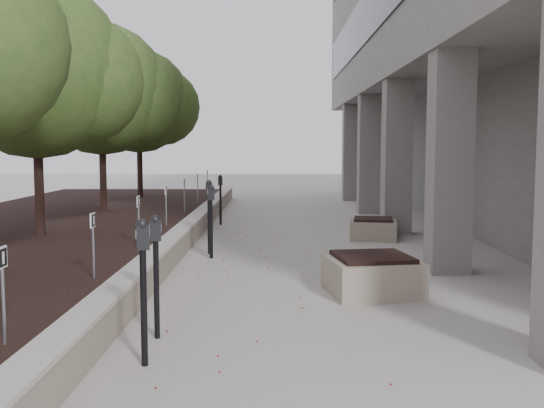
{
  "coord_description": "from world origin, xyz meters",
  "views": [
    {
      "loc": [
        0.27,
        -5.43,
        2.32
      ],
      "look_at": [
        0.19,
        6.22,
        1.23
      ],
      "focal_mm": 41.72,
      "sensor_mm": 36.0,
      "label": 1
    }
  ],
  "objects_px": {
    "parking_meter_2": "(156,277)",
    "parking_meter_5": "(220,200)",
    "crabapple_tree_3": "(36,107)",
    "crabapple_tree_5": "(139,123)",
    "parking_meter_1": "(144,293)",
    "parking_meter_4": "(209,217)",
    "crabapple_tree_4": "(102,117)",
    "planter_front": "(372,274)",
    "planter_back": "(373,228)",
    "parking_meter_3": "(211,221)"
  },
  "relations": [
    {
      "from": "parking_meter_2",
      "to": "parking_meter_5",
      "type": "xyz_separation_m",
      "value": [
        -0.19,
        10.82,
        -0.02
      ]
    },
    {
      "from": "crabapple_tree_3",
      "to": "crabapple_tree_5",
      "type": "bearing_deg",
      "value": 90.0
    },
    {
      "from": "parking_meter_5",
      "to": "crabapple_tree_3",
      "type": "bearing_deg",
      "value": -126.32
    },
    {
      "from": "parking_meter_1",
      "to": "crabapple_tree_5",
      "type": "bearing_deg",
      "value": 82.14
    },
    {
      "from": "parking_meter_2",
      "to": "parking_meter_4",
      "type": "bearing_deg",
      "value": 75.26
    },
    {
      "from": "parking_meter_4",
      "to": "crabapple_tree_4",
      "type": "bearing_deg",
      "value": 115.38
    },
    {
      "from": "parking_meter_1",
      "to": "planter_front",
      "type": "distance_m",
      "value": 4.38
    },
    {
      "from": "parking_meter_1",
      "to": "parking_meter_2",
      "type": "relative_size",
      "value": 1.04
    },
    {
      "from": "planter_back",
      "to": "crabapple_tree_4",
      "type": "bearing_deg",
      "value": 158.65
    },
    {
      "from": "parking_meter_1",
      "to": "parking_meter_5",
      "type": "xyz_separation_m",
      "value": [
        -0.23,
        11.77,
        -0.05
      ]
    },
    {
      "from": "crabapple_tree_4",
      "to": "parking_meter_5",
      "type": "distance_m",
      "value": 4.2
    },
    {
      "from": "parking_meter_1",
      "to": "parking_meter_3",
      "type": "xyz_separation_m",
      "value": [
        0.05,
        6.33,
        -0.02
      ]
    },
    {
      "from": "parking_meter_1",
      "to": "crabapple_tree_3",
      "type": "bearing_deg",
      "value": 97.78
    },
    {
      "from": "parking_meter_1",
      "to": "parking_meter_2",
      "type": "bearing_deg",
      "value": 72.72
    },
    {
      "from": "crabapple_tree_3",
      "to": "parking_meter_1",
      "type": "xyz_separation_m",
      "value": [
        3.69,
        -6.96,
        -2.34
      ]
    },
    {
      "from": "crabapple_tree_3",
      "to": "planter_front",
      "type": "distance_m",
      "value": 8.05
    },
    {
      "from": "parking_meter_3",
      "to": "parking_meter_4",
      "type": "xyz_separation_m",
      "value": [
        -0.09,
        0.5,
        0.03
      ]
    },
    {
      "from": "parking_meter_2",
      "to": "parking_meter_4",
      "type": "height_order",
      "value": "parking_meter_4"
    },
    {
      "from": "crabapple_tree_3",
      "to": "planter_front",
      "type": "relative_size",
      "value": 4.11
    },
    {
      "from": "planter_front",
      "to": "parking_meter_5",
      "type": "bearing_deg",
      "value": 110.14
    },
    {
      "from": "parking_meter_2",
      "to": "crabapple_tree_4",
      "type": "bearing_deg",
      "value": 93.63
    },
    {
      "from": "parking_meter_5",
      "to": "planter_front",
      "type": "xyz_separation_m",
      "value": [
        3.12,
        -8.51,
        -0.42
      ]
    },
    {
      "from": "crabapple_tree_3",
      "to": "parking_meter_3",
      "type": "relative_size",
      "value": 3.57
    },
    {
      "from": "parking_meter_3",
      "to": "planter_front",
      "type": "bearing_deg",
      "value": -66.25
    },
    {
      "from": "parking_meter_4",
      "to": "crabapple_tree_3",
      "type": "bearing_deg",
      "value": 167.93
    },
    {
      "from": "parking_meter_1",
      "to": "planter_back",
      "type": "relative_size",
      "value": 1.4
    },
    {
      "from": "parking_meter_1",
      "to": "planter_back",
      "type": "bearing_deg",
      "value": 47.14
    },
    {
      "from": "parking_meter_3",
      "to": "parking_meter_5",
      "type": "distance_m",
      "value": 5.44
    },
    {
      "from": "parking_meter_3",
      "to": "planter_front",
      "type": "relative_size",
      "value": 1.15
    },
    {
      "from": "crabapple_tree_3",
      "to": "parking_meter_1",
      "type": "bearing_deg",
      "value": -62.1
    },
    {
      "from": "crabapple_tree_3",
      "to": "planter_back",
      "type": "bearing_deg",
      "value": 15.54
    },
    {
      "from": "parking_meter_2",
      "to": "planter_back",
      "type": "bearing_deg",
      "value": 49.99
    },
    {
      "from": "parking_meter_1",
      "to": "planter_back",
      "type": "height_order",
      "value": "parking_meter_1"
    },
    {
      "from": "crabapple_tree_3",
      "to": "parking_meter_2",
      "type": "relative_size",
      "value": 3.63
    },
    {
      "from": "parking_meter_1",
      "to": "parking_meter_4",
      "type": "bearing_deg",
      "value": 70.2
    },
    {
      "from": "crabapple_tree_4",
      "to": "crabapple_tree_5",
      "type": "relative_size",
      "value": 1.0
    },
    {
      "from": "parking_meter_4",
      "to": "planter_front",
      "type": "height_order",
      "value": "parking_meter_4"
    },
    {
      "from": "parking_meter_5",
      "to": "parking_meter_3",
      "type": "bearing_deg",
      "value": -87.62
    },
    {
      "from": "parking_meter_4",
      "to": "planter_back",
      "type": "distance_m",
      "value": 4.45
    },
    {
      "from": "crabapple_tree_4",
      "to": "crabapple_tree_3",
      "type": "bearing_deg",
      "value": -90.0
    },
    {
      "from": "parking_meter_5",
      "to": "planter_back",
      "type": "distance_m",
      "value": 4.88
    },
    {
      "from": "parking_meter_1",
      "to": "planter_back",
      "type": "distance_m",
      "value": 9.81
    },
    {
      "from": "crabapple_tree_3",
      "to": "parking_meter_4",
      "type": "xyz_separation_m",
      "value": [
        3.65,
        -0.13,
        -2.33
      ]
    },
    {
      "from": "parking_meter_2",
      "to": "crabapple_tree_3",
      "type": "bearing_deg",
      "value": 106.53
    },
    {
      "from": "parking_meter_1",
      "to": "parking_meter_3",
      "type": "height_order",
      "value": "parking_meter_1"
    },
    {
      "from": "crabapple_tree_4",
      "to": "parking_meter_4",
      "type": "relative_size",
      "value": 3.43
    },
    {
      "from": "planter_back",
      "to": "parking_meter_5",
      "type": "bearing_deg",
      "value": 145.83
    },
    {
      "from": "parking_meter_4",
      "to": "planter_front",
      "type": "bearing_deg",
      "value": -60.72
    },
    {
      "from": "parking_meter_5",
      "to": "crabapple_tree_4",
      "type": "bearing_deg",
      "value": 176.17
    },
    {
      "from": "parking_meter_2",
      "to": "parking_meter_4",
      "type": "xyz_separation_m",
      "value": [
        0.01,
        5.88,
        0.04
      ]
    }
  ]
}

